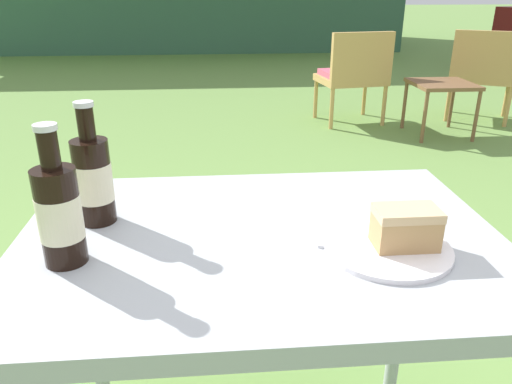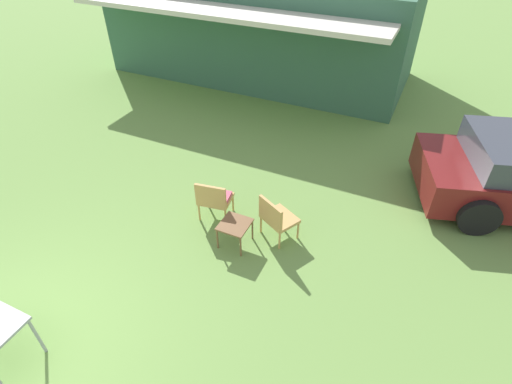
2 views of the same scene
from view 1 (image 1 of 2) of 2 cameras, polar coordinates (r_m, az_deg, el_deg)
wicker_chair_cushioned at (r=4.69m, az=11.12°, el=13.24°), size 0.63×0.55×0.83m
wicker_chair_plain at (r=5.13m, az=24.52°, el=12.53°), size 0.72×0.68×0.83m
garden_side_table at (r=4.52m, az=20.48°, el=11.00°), size 0.48×0.50×0.45m
patio_table at (r=1.04m, az=0.46°, el=-8.53°), size 0.96×0.68×0.75m
cake_on_plate at (r=0.97m, az=15.83°, el=-5.00°), size 0.24×0.24×0.09m
cola_bottle_near at (r=1.07m, az=-18.10°, el=1.48°), size 0.08×0.08×0.25m
cola_bottle_far at (r=0.93m, az=-21.55°, el=-2.25°), size 0.08×0.08×0.25m
fork at (r=0.96m, az=12.91°, el=-6.72°), size 0.19×0.08×0.01m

